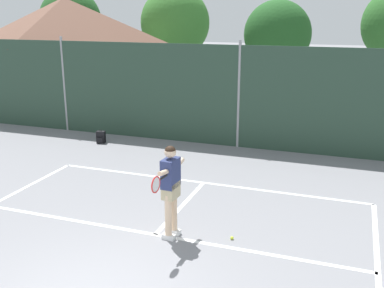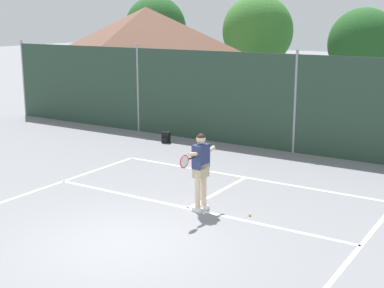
% 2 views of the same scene
% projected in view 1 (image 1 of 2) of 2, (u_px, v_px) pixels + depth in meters
% --- Properties ---
extents(court_markings, '(8.30, 11.10, 0.01)m').
position_uv_depth(court_markings, '(109.00, 285.00, 7.34)').
color(court_markings, white).
rests_on(court_markings, ground).
extents(chainlink_fence, '(26.09, 0.09, 3.41)m').
position_uv_depth(chainlink_fence, '(239.00, 97.00, 14.44)').
color(chainlink_fence, '#284233').
rests_on(chainlink_fence, ground).
extents(clubhouse_building, '(7.43, 5.37, 4.84)m').
position_uv_depth(clubhouse_building, '(67.00, 52.00, 20.44)').
color(clubhouse_building, silver).
rests_on(clubhouse_building, ground).
extents(treeline_backdrop, '(28.10, 3.46, 5.81)m').
position_uv_depth(treeline_backdrop, '(289.00, 24.00, 21.96)').
color(treeline_backdrop, brown).
rests_on(treeline_backdrop, ground).
extents(tennis_player, '(0.29, 1.44, 1.85)m').
position_uv_depth(tennis_player, '(170.00, 184.00, 8.60)').
color(tennis_player, silver).
rests_on(tennis_player, ground).
extents(tennis_ball, '(0.07, 0.07, 0.07)m').
position_uv_depth(tennis_ball, '(232.00, 238.00, 8.80)').
color(tennis_ball, '#CCE033').
rests_on(tennis_ball, ground).
extents(backpack_black, '(0.30, 0.28, 0.46)m').
position_uv_depth(backpack_black, '(101.00, 137.00, 15.25)').
color(backpack_black, black).
rests_on(backpack_black, ground).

